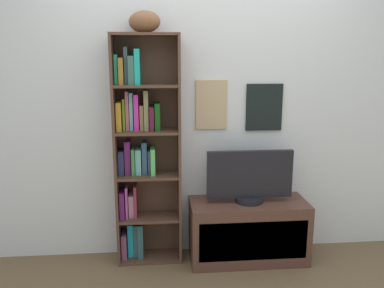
{
  "coord_description": "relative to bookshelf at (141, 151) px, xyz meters",
  "views": [
    {
      "loc": [
        -0.38,
        -2.05,
        1.64
      ],
      "look_at": [
        -0.12,
        0.85,
        0.99
      ],
      "focal_mm": 37.18,
      "sensor_mm": 36.0,
      "label": 1
    }
  ],
  "objects": [
    {
      "name": "back_wall",
      "position": [
        0.51,
        0.12,
        0.29
      ],
      "size": [
        4.8,
        0.08,
        2.38
      ],
      "color": "silver",
      "rests_on": "ground"
    },
    {
      "name": "bookshelf",
      "position": [
        0.0,
        0.0,
        0.0
      ],
      "size": [
        0.51,
        0.25,
        1.8
      ],
      "color": "#4E3527",
      "rests_on": "ground"
    },
    {
      "name": "football",
      "position": [
        0.05,
        -0.03,
        0.98
      ],
      "size": [
        0.28,
        0.24,
        0.16
      ],
      "primitive_type": "ellipsoid",
      "rotation": [
        0.0,
        0.0,
        -0.38
      ],
      "color": "brown",
      "rests_on": "bookshelf"
    },
    {
      "name": "tv_stand",
      "position": [
        0.85,
        -0.11,
        -0.66
      ],
      "size": [
        0.94,
        0.4,
        0.5
      ],
      "color": "#503127",
      "rests_on": "ground"
    },
    {
      "name": "television",
      "position": [
        0.85,
        -0.11,
        -0.2
      ],
      "size": [
        0.68,
        0.22,
        0.42
      ],
      "color": "black",
      "rests_on": "tv_stand"
    }
  ]
}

